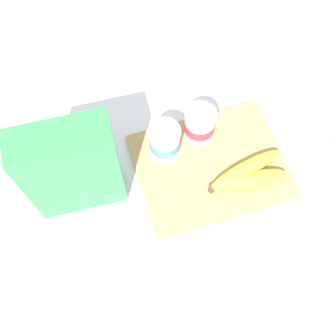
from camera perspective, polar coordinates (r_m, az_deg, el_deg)
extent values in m
plane|color=white|center=(0.99, 5.54, 0.01)|extent=(2.40, 2.40, 0.00)
cube|color=tan|center=(0.98, 5.59, 0.21)|extent=(0.33, 0.26, 0.02)
cube|color=#38844C|center=(0.86, -12.44, -0.16)|extent=(0.19, 0.08, 0.27)
cylinder|color=white|center=(0.94, -0.45, 3.40)|extent=(0.06, 0.06, 0.09)
cylinder|color=#5193D1|center=(0.94, -0.45, 3.40)|extent=(0.07, 0.07, 0.03)
cylinder|color=silver|center=(0.90, -0.47, 4.76)|extent=(0.07, 0.07, 0.00)
cylinder|color=white|center=(0.97, 4.33, 5.73)|extent=(0.07, 0.07, 0.08)
cylinder|color=#DB384C|center=(0.97, 4.33, 5.73)|extent=(0.07, 0.07, 0.03)
cylinder|color=silver|center=(0.94, 4.51, 6.99)|extent=(0.07, 0.07, 0.00)
ellipsoid|color=yellow|center=(0.95, 10.58, -1.56)|extent=(0.17, 0.05, 0.03)
ellipsoid|color=yellow|center=(0.96, 10.18, -0.10)|extent=(0.18, 0.07, 0.03)
cylinder|color=brown|center=(0.94, 5.69, -2.72)|extent=(0.01, 0.01, 0.02)
cylinder|color=silver|center=(1.05, 19.37, 0.88)|extent=(0.11, 0.05, 0.01)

